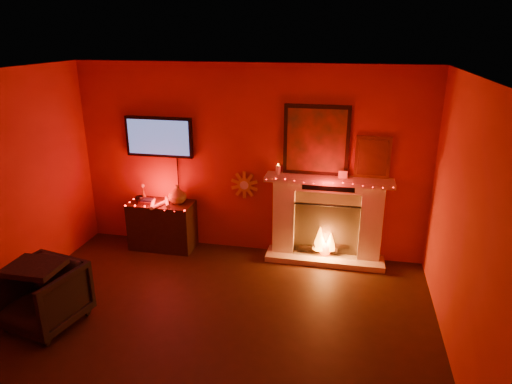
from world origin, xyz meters
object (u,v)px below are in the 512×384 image
at_px(tv, 159,137).
at_px(armchair, 43,296).
at_px(fireplace, 327,211).
at_px(sunburst_clock, 244,185).
at_px(console_table, 163,223).

xyz_separation_m(tv, armchair, (-0.49, -2.26, -1.30)).
height_order(fireplace, sunburst_clock, fireplace).
height_order(console_table, armchair, console_table).
relative_size(tv, console_table, 1.25).
bearing_deg(fireplace, tv, 178.50).
relative_size(fireplace, armchair, 2.82).
height_order(fireplace, console_table, fireplace).
relative_size(fireplace, sunburst_clock, 5.45).
bearing_deg(sunburst_clock, armchair, -127.15).
relative_size(fireplace, tv, 1.76).
xyz_separation_m(fireplace, console_table, (-2.39, -0.13, -0.33)).
height_order(sunburst_clock, console_table, sunburst_clock).
xyz_separation_m(fireplace, tv, (-2.44, 0.06, 0.92)).
bearing_deg(fireplace, sunburst_clock, 175.63).
distance_m(sunburst_clock, console_table, 1.36).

